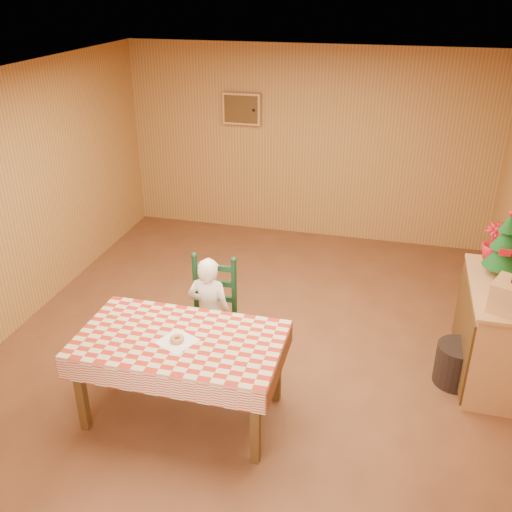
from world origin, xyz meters
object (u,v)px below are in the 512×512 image
Objects in this scene: dining_table at (180,346)px; ladder_chair at (212,315)px; seated_child at (210,313)px; crate at (512,297)px; shelf_unit at (492,331)px; christmas_tree at (505,246)px; storage_bin at (457,364)px.

dining_table is 1.53× the size of ladder_chair.
seated_child is 3.75× the size of crate.
christmas_tree is (0.01, 0.25, 0.74)m from shelf_unit.
shelf_unit is 4.13× the size of crate.
crate is at bearing -90.00° from christmas_tree.
christmas_tree is (-0.00, 0.65, 0.16)m from crate.
ladder_chair is (-0.00, 0.79, -0.18)m from dining_table.
shelf_unit is at bearing -169.14° from seated_child.
seated_child reaches higher than storage_bin.
crate reaches higher than storage_bin.
dining_table is 1.47× the size of seated_child.
storage_bin is (-0.28, -0.21, -0.27)m from shelf_unit.
christmas_tree reaches higher than seated_child.
shelf_unit is 0.79m from christmas_tree.
shelf_unit reaches higher than storage_bin.
seated_child reaches higher than shelf_unit.
dining_table is 0.81m from ladder_chair.
shelf_unit is (2.53, 0.43, -0.04)m from ladder_chair.
christmas_tree is at bearing 90.00° from crate.
crate is at bearing -178.07° from seated_child.
ladder_chair is 0.87× the size of shelf_unit.
dining_table is 0.74m from seated_child.
dining_table is at bearing 90.00° from seated_child.
storage_bin is (2.25, 0.28, -0.37)m from seated_child.
shelf_unit is at bearing 91.23° from crate.
storage_bin is at bearing -172.92° from seated_child.
shelf_unit is 2.00× the size of christmas_tree.
seated_child is (0.00, -0.06, 0.06)m from ladder_chair.
crate is (2.54, 0.03, 0.55)m from ladder_chair.
seated_child is at bearing -90.00° from ladder_chair.
christmas_tree is at bearing 29.98° from dining_table.
crate is 0.67m from christmas_tree.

